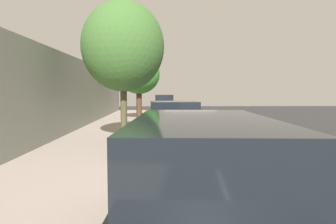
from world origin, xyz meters
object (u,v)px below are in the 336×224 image
Objects in this scene: parked_suv_white_nearest at (165,105)px; fire_hydrant at (147,116)px; bicycle_at_curb at (160,130)px; street_tree_near_cyclist at (139,75)px; parked_sedan_green_second at (168,115)px; cyclist_with_backpack at (155,116)px; street_tree_mid_block at (123,47)px; parked_pickup_dark_blue_mid at (172,127)px; parked_suv_black_far at (203,194)px.

parked_suv_white_nearest is 5.70× the size of fire_hydrant.
street_tree_near_cyclist is (1.60, -8.03, 3.23)m from bicycle_at_curb.
street_tree_near_cyclist reaches higher than parked_sedan_green_second.
bicycle_at_curb is at bearing 116.91° from cyclist_with_backpack.
street_tree_near_cyclist is 5.97× the size of fire_hydrant.
street_tree_mid_block is (2.11, 14.99, 3.24)m from parked_suv_white_nearest.
bicycle_at_curb is at bearing 98.90° from fire_hydrant.
street_tree_near_cyclist reaches higher than cyclist_with_backpack.
bicycle_at_curb is 5.78m from fire_hydrant.
street_tree_near_cyclist is at bearing -79.34° from parked_pickup_dark_blue_mid.
street_tree_near_cyclist is at bearing -83.56° from parked_suv_black_far.
street_tree_near_cyclist is at bearing -60.22° from parked_sedan_green_second.
fire_hydrant is at bearing -82.72° from cyclist_with_backpack.
parked_suv_black_far reaches higher than parked_sedan_green_second.
street_tree_mid_block is (1.38, 2.04, 3.24)m from cyclist_with_backpack.
cyclist_with_backpack is 5.34m from fire_hydrant.
fire_hydrant is (-0.70, -7.32, -3.68)m from street_tree_mid_block.
parked_sedan_green_second is 0.88× the size of street_tree_near_cyclist.
bicycle_at_curb is 0.81m from cyclist_with_backpack.
cyclist_with_backpack is at bearing -78.50° from parked_pickup_dark_blue_mid.
parked_sedan_green_second is 0.82× the size of parked_pickup_dark_blue_mid.
parked_suv_white_nearest is 16.41m from parked_pickup_dark_blue_mid.
cyclist_with_backpack is at bearing -63.09° from bicycle_at_curb.
parked_suv_white_nearest reaches higher than parked_pickup_dark_blue_mid.
cyclist_with_backpack reaches higher than fire_hydrant.
parked_sedan_green_second is 2.62× the size of cyclist_with_backpack.
cyclist_with_backpack is (0.71, -3.47, 0.13)m from parked_pickup_dark_blue_mid.
fire_hydrant is at bearing -44.35° from parked_sedan_green_second.
parked_suv_white_nearest is 12.96m from cyclist_with_backpack.
parked_sedan_green_second reaches higher than fire_hydrant.
street_tree_mid_block is (1.60, 1.61, 3.89)m from bicycle_at_curb.
street_tree_mid_block is (2.08, -1.43, 3.36)m from parked_pickup_dark_blue_mid.
street_tree_near_cyclist reaches higher than parked_suv_white_nearest.
parked_pickup_dark_blue_mid reaches higher than cyclist_with_backpack.
street_tree_mid_block reaches higher than fire_hydrant.
bicycle_at_curb is at bearing 101.25° from street_tree_near_cyclist.
parked_sedan_green_second is at bearing -90.30° from parked_pickup_dark_blue_mid.
fire_hydrant reaches higher than bicycle_at_curb.
parked_sedan_green_second is at bearing -109.68° from street_tree_mid_block.
parked_suv_black_far is (-0.05, 7.84, 0.13)m from parked_pickup_dark_blue_mid.
parked_suv_black_far is (-0.02, 24.25, 0.00)m from parked_suv_white_nearest.
parked_suv_white_nearest is at bearing -100.42° from fire_hydrant.
parked_suv_white_nearest is 0.89× the size of parked_pickup_dark_blue_mid.
parked_suv_black_far is 5.71× the size of fire_hydrant.
parked_suv_white_nearest is 7.81m from fire_hydrant.
parked_suv_black_far reaches higher than fire_hydrant.
bicycle_at_curb is 8.80m from street_tree_near_cyclist.
parked_suv_white_nearest reaches higher than parked_sedan_green_second.
fire_hydrant is (1.43, -16.58, -0.45)m from parked_suv_black_far.
parked_suv_white_nearest is 0.96× the size of street_tree_near_cyclist.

